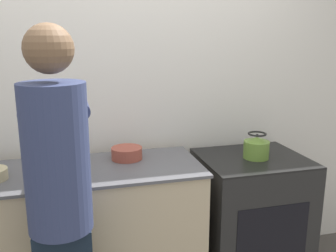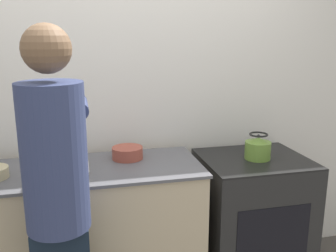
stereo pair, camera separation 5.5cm
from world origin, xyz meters
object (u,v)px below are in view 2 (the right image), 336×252
(kettle, at_px, (258,148))
(person, at_px, (58,197))
(cutting_board, at_px, (59,170))
(knife, at_px, (52,168))
(bowl_prep, at_px, (127,153))
(oven, at_px, (251,220))

(kettle, bearing_deg, person, -159.54)
(cutting_board, height_order, knife, knife)
(cutting_board, height_order, bowl_prep, bowl_prep)
(oven, distance_m, knife, 1.39)
(knife, bearing_deg, cutting_board, -5.88)
(person, relative_size, knife, 9.29)
(bowl_prep, bearing_deg, kettle, -7.81)
(person, xyz_separation_m, kettle, (1.25, 0.47, 0.01))
(kettle, xyz_separation_m, bowl_prep, (-0.85, 0.12, -0.01))
(oven, relative_size, person, 0.51)
(knife, bearing_deg, bowl_prep, 10.76)
(cutting_board, distance_m, bowl_prep, 0.44)
(cutting_board, relative_size, bowl_prep, 1.74)
(cutting_board, bearing_deg, kettle, 0.91)
(oven, xyz_separation_m, knife, (-1.29, -0.04, 0.50))
(cutting_board, distance_m, knife, 0.04)
(person, distance_m, kettle, 1.33)
(knife, bearing_deg, kettle, -5.00)
(bowl_prep, bearing_deg, person, -124.66)
(oven, distance_m, kettle, 0.52)
(knife, bearing_deg, person, -89.09)
(person, distance_m, knife, 0.45)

